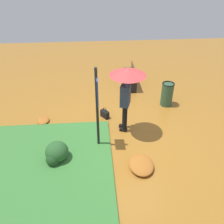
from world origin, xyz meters
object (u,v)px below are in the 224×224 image
Objects in this scene: person_with_umbrella at (127,84)px; handbag at (105,114)px; park_bench at (131,76)px; trash_bin at (167,94)px; info_sign_post at (97,100)px.

handbag is (-0.75, -0.56, -1.42)m from person_with_umbrella.
park_bench is (-2.21, 1.15, 0.28)m from handbag.
handbag is 2.28m from trash_bin.
info_sign_post is 3.93m from park_bench.
handbag is at bearing -27.60° from park_bench.
trash_bin is at bearing 32.50° from park_bench.
trash_bin is at bearing 105.62° from handbag.
park_bench is at bearing 158.55° from info_sign_post.
person_with_umbrella reaches higher than park_bench.
person_with_umbrella is at bearing -49.82° from trash_bin.
handbag is at bearing -74.38° from trash_bin.
trash_bin is (1.60, 1.02, 0.02)m from park_bench.
handbag is 2.51m from park_bench.
info_sign_post reaches higher than trash_bin.
info_sign_post is 6.22× the size of handbag.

